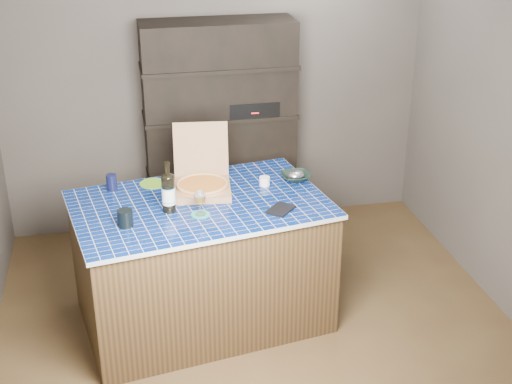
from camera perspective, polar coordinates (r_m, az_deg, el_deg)
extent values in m
plane|color=brown|center=(4.92, 0.21, -11.17)|extent=(3.50, 3.50, 0.00)
plane|color=#534E48|center=(5.93, -3.33, 8.73)|extent=(3.50, 0.00, 3.50)
plane|color=#534E48|center=(2.82, 7.80, -10.92)|extent=(3.50, 0.00, 3.50)
cube|color=black|center=(5.83, -2.91, 4.84)|extent=(1.20, 0.40, 1.80)
cube|color=black|center=(5.76, -0.40, 6.96)|extent=(0.40, 0.32, 0.12)
cube|color=#4D341E|center=(4.84, -4.36, -5.76)|extent=(1.72, 1.24, 0.86)
cube|color=#05194E|center=(4.63, -4.54, -1.02)|extent=(1.77, 1.28, 0.03)
cube|color=#90694A|center=(4.76, -4.31, 0.20)|extent=(0.41, 0.41, 0.04)
cube|color=#90694A|center=(4.89, -4.44, 3.45)|extent=(0.38, 0.13, 0.37)
cylinder|color=tan|center=(4.75, -4.32, 0.49)|extent=(0.34, 0.34, 0.01)
cylinder|color=maroon|center=(4.75, -4.32, 0.60)|extent=(0.30, 0.30, 0.01)
torus|color=tan|center=(4.74, -4.33, 0.65)|extent=(0.35, 0.35, 0.02)
cylinder|color=black|center=(4.49, -7.01, -0.18)|extent=(0.08, 0.08, 0.23)
ellipsoid|color=black|center=(4.44, -7.09, 1.18)|extent=(0.08, 0.08, 0.05)
cylinder|color=black|center=(4.42, -7.13, 1.84)|extent=(0.03, 0.03, 0.09)
cylinder|color=silver|center=(4.49, -7.01, -0.31)|extent=(0.09, 0.09, 0.11)
cylinder|color=#3EA0D5|center=(4.51, -6.99, -0.69)|extent=(0.09, 0.09, 0.01)
cylinder|color=#3EA0D5|center=(4.47, -7.04, 0.33)|extent=(0.09, 0.09, 0.01)
cylinder|color=#1A8C78|center=(4.46, -4.46, -1.82)|extent=(0.12, 0.12, 0.01)
cylinder|color=white|center=(4.46, -4.46, -1.75)|extent=(0.06, 0.06, 0.00)
cylinder|color=white|center=(4.45, -4.47, -1.32)|extent=(0.01, 0.01, 0.07)
ellipsoid|color=white|center=(4.41, -4.51, -0.43)|extent=(0.07, 0.07, 0.10)
cylinder|color=#B47A1C|center=(4.42, -4.50, -0.53)|extent=(0.06, 0.06, 0.05)
cylinder|color=white|center=(4.40, -4.52, -0.21)|extent=(0.06, 0.06, 0.02)
cylinder|color=black|center=(4.37, -10.42, -2.07)|extent=(0.09, 0.09, 0.10)
cube|color=black|center=(4.51, 1.99, -1.41)|extent=(0.22, 0.22, 0.01)
imported|color=black|center=(4.94, 3.21, 1.22)|extent=(0.21, 0.21, 0.05)
ellipsoid|color=#B7B8C4|center=(4.93, 3.22, 1.38)|extent=(0.12, 0.10, 0.06)
cylinder|color=white|center=(4.85, 0.69, 0.87)|extent=(0.07, 0.07, 0.06)
cylinder|color=black|center=(4.87, -11.48, 0.78)|extent=(0.07, 0.07, 0.11)
cylinder|color=#64A423|center=(4.93, -8.25, 0.69)|extent=(0.18, 0.18, 0.01)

